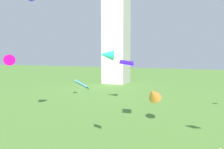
# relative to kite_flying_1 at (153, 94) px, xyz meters

# --- Properties ---
(kite_flying_1) EXTENTS (1.35, 2.20, 1.98)m
(kite_flying_1) POSITION_rel_kite_flying_1_xyz_m (0.00, 0.00, 0.00)
(kite_flying_1) COLOR orange
(kite_flying_3) EXTENTS (1.66, 2.02, 0.45)m
(kite_flying_3) POSITION_rel_kite_flying_1_xyz_m (-1.75, -2.94, 3.14)
(kite_flying_3) COLOR #2E0AEA
(kite_flying_4) EXTENTS (1.32, 1.42, 0.86)m
(kite_flying_4) POSITION_rel_kite_flying_1_xyz_m (-3.12, -8.25, 1.82)
(kite_flying_4) COLOR #266EB7
(kite_flying_5) EXTENTS (2.36, 1.95, 1.54)m
(kite_flying_5) POSITION_rel_kite_flying_1_xyz_m (-7.77, 6.38, 3.77)
(kite_flying_5) COLOR #1FB393
(kite_flying_10) EXTENTS (2.39, 2.27, 1.63)m
(kite_flying_10) POSITION_rel_kite_flying_1_xyz_m (-16.89, -1.59, 3.01)
(kite_flying_10) COLOR #B50476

